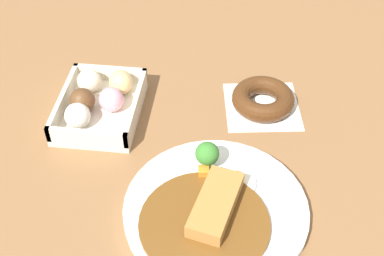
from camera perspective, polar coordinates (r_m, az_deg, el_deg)
The scene contains 4 objects.
ground_plane at distance 0.83m, azimuth -0.69°, elevation -6.46°, with size 1.60×1.60×0.00m, color brown.
curry_plate at distance 0.79m, azimuth 2.47°, elevation -8.78°, with size 0.28×0.28×0.07m.
donut_box at distance 0.95m, azimuth -10.17°, elevation 2.78°, with size 0.18×0.14×0.06m.
chocolate_ring_donut at distance 0.96m, azimuth 7.75°, elevation 3.12°, with size 0.15×0.15×0.04m.
Camera 1 is at (0.52, 0.07, 0.64)m, focal length 48.82 mm.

